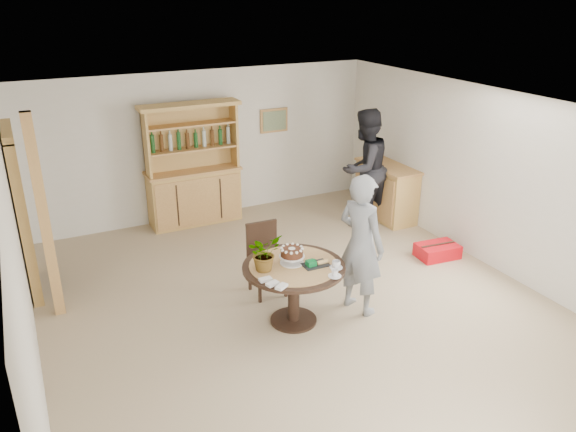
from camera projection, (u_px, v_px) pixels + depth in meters
The scene contains 17 objects.
ground at pixel (298, 307), 7.06m from camera, with size 7.00×7.00×0.00m, color tan.
room_shell at pixel (299, 175), 6.41m from camera, with size 6.04×7.04×2.52m.
doorway at pixel (21, 211), 7.09m from camera, with size 0.13×1.10×2.18m.
pine_post at pixel (44, 219), 6.47m from camera, with size 0.12×0.12×2.50m, color tan.
hutch at pixel (194, 184), 9.37m from camera, with size 1.62×0.54×2.04m.
sideboard at pixel (386, 191), 9.67m from camera, with size 0.54×1.26×0.94m.
dining_table at pixel (294, 277), 6.54m from camera, with size 1.20×1.20×0.76m.
dining_chair at pixel (265, 254), 7.25m from camera, with size 0.44×0.44×0.95m.
birthday_cake at pixel (292, 253), 6.47m from camera, with size 0.30×0.30×0.20m.
flower_vase at pixel (264, 253), 6.30m from camera, with size 0.38×0.33×0.42m, color #3F7233.
gift_tray at pixel (315, 263), 6.45m from camera, with size 0.30×0.20×0.08m.
coffee_cup_a at pixel (336, 265), 6.40m from camera, with size 0.15×0.15×0.09m.
coffee_cup_b at pixel (335, 274), 6.21m from camera, with size 0.15×0.15×0.08m.
napkins at pixel (273, 283), 6.05m from camera, with size 0.24×0.33×0.03m.
teen_boy at pixel (361, 245), 6.70m from camera, with size 0.64×0.42×1.76m, color slate.
adult_person at pixel (364, 168), 9.19m from camera, with size 0.95×0.74×1.96m, color black.
red_suitcase at pixel (437, 251), 8.33m from camera, with size 0.64×0.46×0.21m.
Camera 1 is at (-2.83, -5.41, 3.74)m, focal length 35.00 mm.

